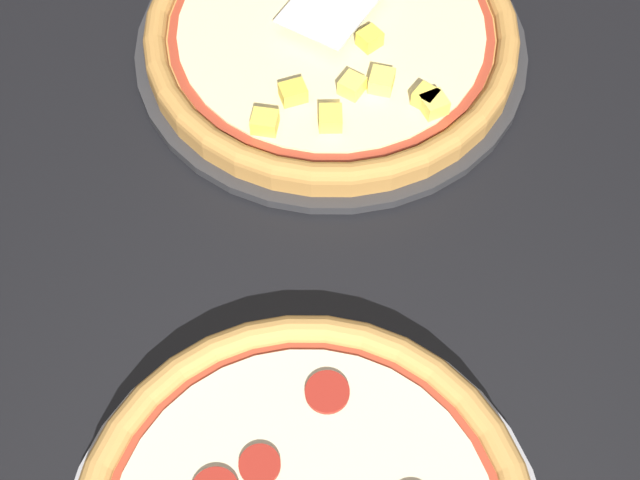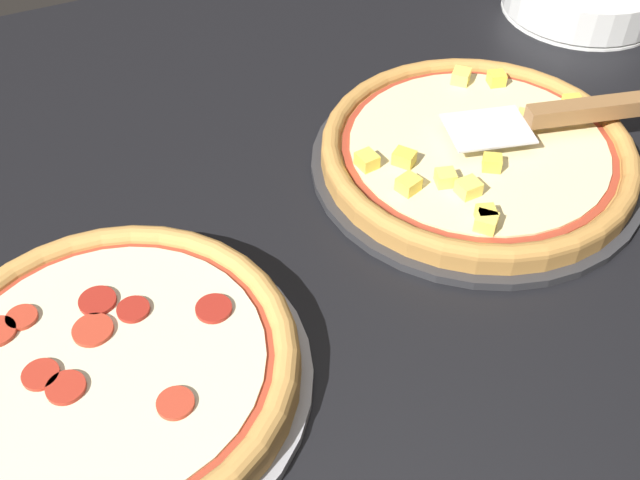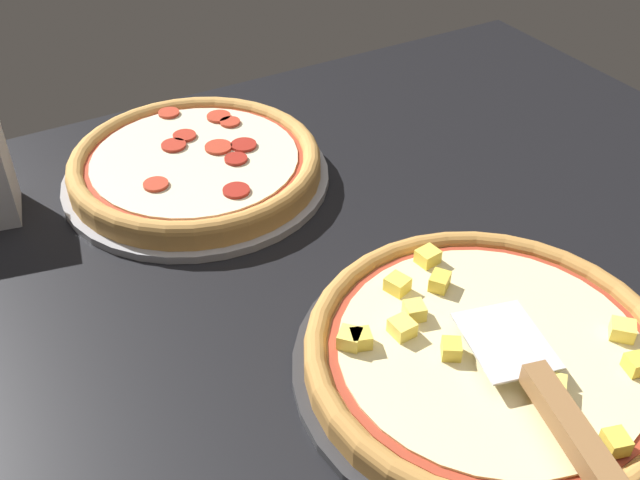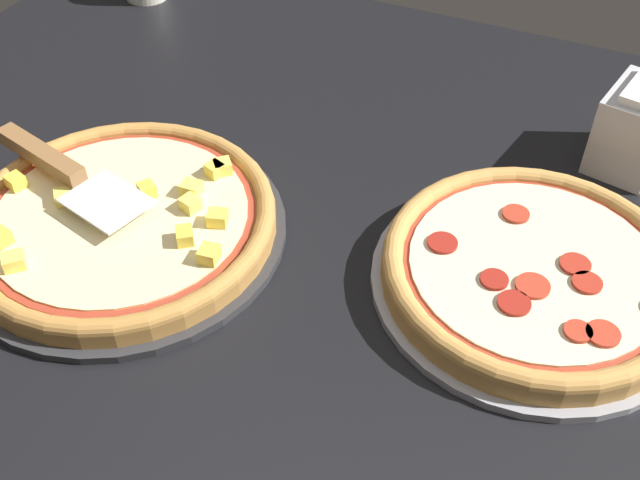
{
  "view_description": "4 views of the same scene",
  "coord_description": "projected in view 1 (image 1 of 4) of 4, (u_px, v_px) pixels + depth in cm",
  "views": [
    {
      "loc": [
        -12.54,
        48.74,
        64.71
      ],
      "look_at": [
        -1.78,
        14.0,
        3.0
      ],
      "focal_mm": 50.0,
      "sensor_mm": 36.0,
      "label": 1
    },
    {
      "loc": [
        -48.34,
        35.8,
        55.09
      ],
      "look_at": [
        -1.78,
        14.0,
        3.0
      ],
      "focal_mm": 42.0,
      "sensor_mm": 36.0,
      "label": 2
    },
    {
      "loc": [
        -34.03,
        -42.67,
        53.91
      ],
      "look_at": [
        -1.78,
        14.0,
        3.0
      ],
      "focal_mm": 42.0,
      "sensor_mm": 36.0,
      "label": 3
    },
    {
      "loc": [
        51.6,
        38.72,
        59.54
      ],
      "look_at": [
        -1.78,
        14.0,
        3.0
      ],
      "focal_mm": 42.0,
      "sensor_mm": 36.0,
      "label": 4
    }
  ],
  "objects": [
    {
      "name": "pizza_front",
      "position": [
        331.0,
        33.0,
        0.84
      ],
      "size": [
        35.2,
        35.2,
        3.81
      ],
      "color": "#B77F3D",
      "rests_on": "pizza_pan_front"
    },
    {
      "name": "ground_plane",
      "position": [
        346.0,
        138.0,
        0.83
      ],
      "size": [
        125.49,
        118.71,
        3.6
      ],
      "primitive_type": "cube",
      "color": "black"
    },
    {
      "name": "pizza_pan_front",
      "position": [
        331.0,
        47.0,
        0.85
      ],
      "size": [
        37.44,
        37.44,
        1.0
      ],
      "primitive_type": "cylinder",
      "color": "#2D2D30",
      "rests_on": "ground_plane"
    }
  ]
}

